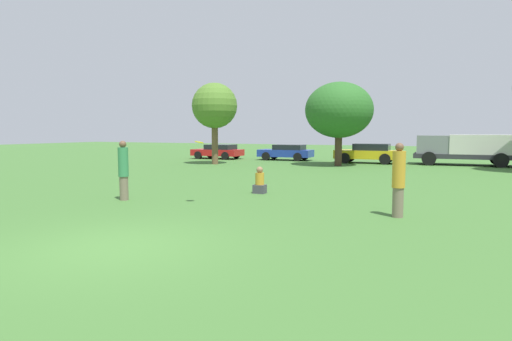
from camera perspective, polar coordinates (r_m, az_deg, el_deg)
name	(u,v)px	position (r m, az deg, el deg)	size (l,w,h in m)	color
ground_plane	(113,247)	(8.67, -18.28, -9.58)	(120.00, 120.00, 0.00)	#3D6B2D
person_thrower	(123,170)	(14.21, -17.04, 0.07)	(0.32, 0.32, 1.87)	#726651
person_catcher	(399,180)	(11.45, 18.24, -1.15)	(0.32, 0.32, 1.88)	#726651
frisbee	(199,142)	(12.81, -7.50, 3.71)	(0.27, 0.26, 0.10)	yellow
bystander_sitting	(260,182)	(15.12, 0.49, -1.56)	(0.41, 0.34, 0.94)	#3F3F47
tree_0	(215,106)	(28.57, -5.47, 8.41)	(2.95, 2.95, 5.29)	brown
tree_1	(339,110)	(27.58, 10.87, 7.79)	(4.20, 4.20, 5.20)	#473323
parked_car_red	(218,151)	(34.18, -4.99, 2.55)	(3.86, 2.14, 1.12)	red
parked_car_blue	(286,152)	(32.38, 4.01, 2.45)	(4.00, 1.90, 1.16)	#1E389E
parked_car_yellow	(368,153)	(30.28, 14.51, 2.27)	(4.23, 1.93, 1.32)	gold
delivery_truck_grey	(467,147)	(30.53, 26.05, 2.75)	(6.41, 2.52, 1.94)	#2D2D33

